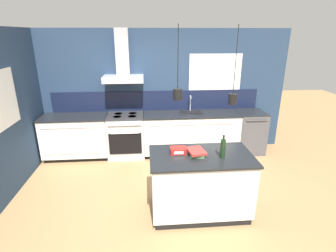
{
  "coord_description": "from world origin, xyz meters",
  "views": [
    {
      "loc": [
        -0.22,
        -3.53,
        2.49
      ],
      "look_at": [
        0.12,
        0.53,
        1.05
      ],
      "focal_mm": 28.0,
      "sensor_mm": 36.0,
      "label": 1
    }
  ],
  "objects_px": {
    "book_stack": "(197,152)",
    "red_supply_box": "(178,150)",
    "bottle_on_island": "(223,148)",
    "oven_range": "(126,135)",
    "dishwasher": "(249,132)"
  },
  "relations": [
    {
      "from": "book_stack",
      "to": "red_supply_box",
      "type": "xyz_separation_m",
      "value": [
        -0.25,
        0.08,
        0.0
      ]
    },
    {
      "from": "bottle_on_island",
      "to": "red_supply_box",
      "type": "xyz_separation_m",
      "value": [
        -0.58,
        0.19,
        -0.1
      ]
    },
    {
      "from": "bottle_on_island",
      "to": "oven_range",
      "type": "bearing_deg",
      "value": 124.59
    },
    {
      "from": "dishwasher",
      "to": "book_stack",
      "type": "distance_m",
      "value": 2.58
    },
    {
      "from": "oven_range",
      "to": "book_stack",
      "type": "distance_m",
      "value": 2.33
    },
    {
      "from": "book_stack",
      "to": "red_supply_box",
      "type": "distance_m",
      "value": 0.26
    },
    {
      "from": "red_supply_box",
      "to": "bottle_on_island",
      "type": "bearing_deg",
      "value": -18.53
    },
    {
      "from": "book_stack",
      "to": "red_supply_box",
      "type": "bearing_deg",
      "value": 162.49
    },
    {
      "from": "oven_range",
      "to": "bottle_on_island",
      "type": "height_order",
      "value": "bottle_on_island"
    },
    {
      "from": "bottle_on_island",
      "to": "red_supply_box",
      "type": "bearing_deg",
      "value": 161.47
    },
    {
      "from": "dishwasher",
      "to": "red_supply_box",
      "type": "relative_size",
      "value": 4.11
    },
    {
      "from": "dishwasher",
      "to": "red_supply_box",
      "type": "height_order",
      "value": "red_supply_box"
    },
    {
      "from": "book_stack",
      "to": "red_supply_box",
      "type": "height_order",
      "value": "red_supply_box"
    },
    {
      "from": "oven_range",
      "to": "red_supply_box",
      "type": "height_order",
      "value": "red_supply_box"
    },
    {
      "from": "book_stack",
      "to": "oven_range",
      "type": "bearing_deg",
      "value": 119.4
    }
  ]
}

